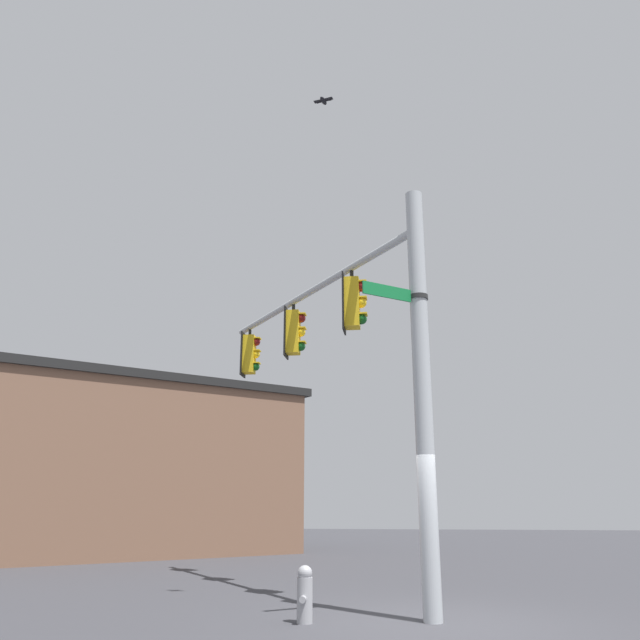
# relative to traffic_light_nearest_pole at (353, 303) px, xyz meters

# --- Properties ---
(ground_plane) EXTENTS (80.00, 80.00, 0.00)m
(ground_plane) POSITION_rel_traffic_light_nearest_pole_xyz_m (1.71, 1.27, -5.71)
(ground_plane) COLOR #38383D
(signal_pole) EXTENTS (0.30, 0.30, 7.21)m
(signal_pole) POSITION_rel_traffic_light_nearest_pole_xyz_m (1.71, 1.27, -2.10)
(signal_pole) COLOR #ADB2B7
(signal_pole) RESTS_ON ground
(mast_arm) EXTENTS (6.51, 4.98, 0.15)m
(mast_arm) POSITION_rel_traffic_light_nearest_pole_xyz_m (-1.50, -1.15, 0.78)
(mast_arm) COLOR #ADB2B7
(traffic_light_nearest_pole) EXTENTS (0.54, 0.49, 1.31)m
(traffic_light_nearest_pole) POSITION_rel_traffic_light_nearest_pole_xyz_m (0.00, 0.00, 0.00)
(traffic_light_nearest_pole) COLOR black
(traffic_light_mid_inner) EXTENTS (0.54, 0.49, 1.31)m
(traffic_light_mid_inner) POSITION_rel_traffic_light_nearest_pole_xyz_m (-2.11, -1.60, 0.00)
(traffic_light_mid_inner) COLOR black
(traffic_light_mid_outer) EXTENTS (0.54, 0.49, 1.31)m
(traffic_light_mid_outer) POSITION_rel_traffic_light_nearest_pole_xyz_m (-4.22, -3.19, 0.00)
(traffic_light_mid_outer) COLOR black
(street_name_sign) EXTENTS (0.88, 1.10, 0.22)m
(street_name_sign) POSITION_rel_traffic_light_nearest_pole_xyz_m (1.88, 1.05, -0.51)
(street_name_sign) COLOR #147238
(bird_flying) EXTENTS (0.29, 0.41, 0.09)m
(bird_flying) POSITION_rel_traffic_light_nearest_pole_xyz_m (1.22, -0.45, 4.00)
(bird_flying) COLOR black
(storefront_building) EXTENTS (13.58, 14.07, 6.17)m
(storefront_building) POSITION_rel_traffic_light_nearest_pole_xyz_m (-10.62, -9.71, -2.61)
(storefront_building) COLOR brown
(storefront_building) RESTS_ON ground
(tree_by_storefront) EXTENTS (4.07, 4.07, 7.12)m
(tree_by_storefront) POSITION_rel_traffic_light_nearest_pole_xyz_m (-12.26, -10.45, -0.63)
(tree_by_storefront) COLOR #4C3823
(tree_by_storefront) RESTS_ON ground
(fire_hydrant) EXTENTS (0.35, 0.24, 0.82)m
(fire_hydrant) POSITION_rel_traffic_light_nearest_pole_xyz_m (2.03, -0.65, -5.29)
(fire_hydrant) COLOR #99999E
(fire_hydrant) RESTS_ON ground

